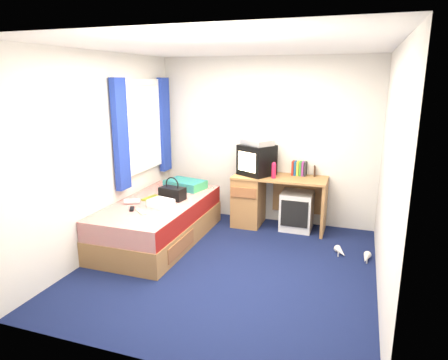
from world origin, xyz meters
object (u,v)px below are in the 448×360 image
(desk, at_px, (261,198))
(vcr, at_px, (257,142))
(handbag, at_px, (172,193))
(water_bottle, at_px, (132,201))
(colour_swatch_fan, at_px, (141,212))
(crt_tv, at_px, (257,160))
(white_heels, at_px, (353,255))
(magazine, at_px, (154,198))
(pink_water_bottle, at_px, (274,171))
(pillow, at_px, (185,184))
(picture_frame, at_px, (315,171))
(remote_control, at_px, (132,209))
(towel, at_px, (161,203))
(storage_cube, at_px, (297,211))
(aerosol_can, at_px, (270,170))
(bed, at_px, (159,221))

(desk, relative_size, vcr, 3.19)
(handbag, height_order, water_bottle, handbag)
(handbag, xyz_separation_m, colour_swatch_fan, (-0.13, -0.60, -0.08))
(crt_tv, relative_size, vcr, 1.39)
(vcr, distance_m, white_heels, 1.98)
(crt_tv, xyz_separation_m, magazine, (-1.15, -0.93, -0.42))
(crt_tv, bearing_deg, white_heels, 0.48)
(crt_tv, height_order, pink_water_bottle, crt_tv)
(pillow, bearing_deg, picture_frame, 16.06)
(magazine, bearing_deg, white_heels, 4.27)
(crt_tv, bearing_deg, remote_control, -101.53)
(towel, bearing_deg, pink_water_bottle, 42.19)
(vcr, distance_m, pink_water_bottle, 0.48)
(water_bottle, bearing_deg, towel, 2.96)
(vcr, bearing_deg, desk, 30.87)
(pillow, height_order, magazine, pillow)
(storage_cube, bearing_deg, desk, -179.06)
(aerosol_can, relative_size, magazine, 0.57)
(bed, xyz_separation_m, storage_cube, (1.64, 1.02, 0.00))
(water_bottle, bearing_deg, storage_cube, 32.76)
(picture_frame, height_order, magazine, picture_frame)
(vcr, xyz_separation_m, pink_water_bottle, (0.28, -0.13, -0.37))
(aerosol_can, bearing_deg, remote_control, -134.51)
(bed, xyz_separation_m, water_bottle, (-0.26, -0.21, 0.31))
(storage_cube, height_order, pink_water_bottle, pink_water_bottle)
(picture_frame, relative_size, remote_control, 0.88)
(towel, height_order, colour_swatch_fan, towel)
(magazine, xyz_separation_m, colour_swatch_fan, (0.12, -0.54, -0.00))
(picture_frame, xyz_separation_m, handbag, (-1.70, -1.06, -0.19))
(bed, height_order, handbag, handbag)
(storage_cube, height_order, picture_frame, picture_frame)
(desk, bearing_deg, towel, -129.21)
(desk, relative_size, crt_tv, 2.29)
(vcr, bearing_deg, pillow, -127.57)
(desk, bearing_deg, storage_cube, 0.70)
(handbag, xyz_separation_m, remote_control, (-0.28, -0.55, -0.08))
(aerosol_can, bearing_deg, crt_tv, 177.47)
(white_heels, bearing_deg, desk, 150.89)
(handbag, relative_size, towel, 1.27)
(desk, bearing_deg, handbag, -138.31)
(bed, xyz_separation_m, pillow, (0.07, 0.69, 0.33))
(bed, distance_m, remote_control, 0.51)
(desk, distance_m, colour_swatch_fan, 1.84)
(pink_water_bottle, relative_size, handbag, 0.57)
(desk, bearing_deg, aerosol_can, -3.97)
(water_bottle, height_order, white_heels, water_bottle)
(bed, distance_m, storage_cube, 1.93)
(storage_cube, height_order, water_bottle, water_bottle)
(storage_cube, relative_size, water_bottle, 2.70)
(remote_control, bearing_deg, pink_water_bottle, 13.68)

